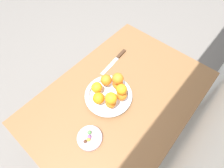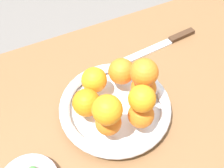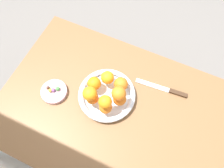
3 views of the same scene
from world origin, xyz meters
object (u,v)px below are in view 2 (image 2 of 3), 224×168
orange_0 (122,71)px  orange_2 (86,103)px  orange_6 (142,99)px  knife (166,43)px  dining_table (140,135)px  orange_5 (143,88)px  fruit_bowl (115,107)px  orange_8 (107,110)px  orange_3 (108,122)px  orange_4 (141,115)px  orange_7 (144,72)px  orange_1 (94,80)px

orange_0 → orange_2: 0.12m
orange_6 → knife: (-0.22, -0.22, -0.12)m
dining_table → orange_0: 0.19m
orange_5 → dining_table: bearing=67.4°
fruit_bowl → orange_2: orange_2 is taller
orange_2 → knife: (-0.32, -0.14, -0.07)m
orange_0 → orange_8: (0.10, 0.12, 0.06)m
orange_2 → dining_table: bearing=155.3°
orange_2 → fruit_bowl: bearing=171.7°
dining_table → orange_3: (0.10, 0.01, 0.16)m
orange_0 → orange_3: size_ratio=1.15×
orange_5 → orange_6: size_ratio=1.05×
fruit_bowl → orange_3: (0.05, 0.06, 0.05)m
orange_4 → orange_8: orange_8 is taller
orange_2 → orange_7: size_ratio=1.02×
orange_5 → orange_6: (0.04, 0.06, 0.06)m
orange_2 → orange_6: orange_6 is taller
dining_table → orange_4: 0.16m
orange_0 → fruit_bowl: bearing=51.7°
fruit_bowl → orange_8: 0.13m
dining_table → orange_8: orange_8 is taller
knife → orange_5: bearing=42.5°
orange_5 → orange_2: bearing=-8.3°
orange_1 → orange_6: 0.15m
orange_1 → orange_8: orange_8 is taller
orange_5 → orange_8: 0.14m
dining_table → orange_3: 0.19m
orange_6 → orange_7: size_ratio=0.92×
knife → orange_3: bearing=35.6°
orange_5 → orange_0: bearing=-71.0°
dining_table → orange_2: bearing=-24.7°
orange_1 → orange_4: (-0.05, 0.14, -0.00)m
orange_2 → orange_8: orange_8 is taller
orange_1 → knife: (-0.28, -0.09, -0.07)m
orange_7 → orange_8: (0.11, 0.05, -0.00)m
orange_5 → knife: bearing=-137.5°
fruit_bowl → orange_5: bearing=171.7°
dining_table → orange_8: (0.10, 0.02, 0.22)m
orange_7 → orange_1: bearing=-40.3°
orange_3 → orange_1: bearing=-99.1°
fruit_bowl → orange_5: size_ratio=4.45×
orange_3 → orange_2: bearing=-70.6°
orange_0 → orange_7: orange_7 is taller
orange_2 → orange_8: bearing=105.1°
orange_1 → orange_0: bearing=175.3°
orange_1 → orange_6: size_ratio=1.08×
orange_4 → orange_8: 0.10m
orange_6 → knife: size_ratio=0.23×
orange_0 → orange_1: orange_0 is taller
dining_table → knife: bearing=-134.1°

